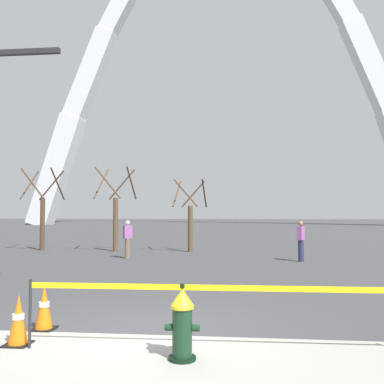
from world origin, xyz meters
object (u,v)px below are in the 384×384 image
object	(u,v)px
fire_hydrant	(182,324)
traffic_cone_mid_sidewalk	(44,308)
traffic_cone_by_hydrant	(18,320)
monument_arch	(225,75)
pedestrian_standing_center	(301,241)
pedestrian_walking_left	(128,239)

from	to	relation	value
fire_hydrant	traffic_cone_mid_sidewalk	bearing A→B (deg)	154.02
traffic_cone_by_hydrant	traffic_cone_mid_sidewalk	size ratio (longest dim) A/B	1.00
monument_arch	pedestrian_standing_center	distance (m)	52.26
monument_arch	pedestrian_standing_center	bearing A→B (deg)	-85.17
traffic_cone_mid_sidewalk	pedestrian_standing_center	xyz separation A→B (m)	(5.71, 10.29, 0.46)
fire_hydrant	traffic_cone_by_hydrant	size ratio (longest dim) A/B	1.36
fire_hydrant	monument_arch	bearing A→B (deg)	90.71
traffic_cone_mid_sidewalk	pedestrian_standing_center	world-z (taller)	pedestrian_standing_center
pedestrian_standing_center	traffic_cone_by_hydrant	bearing A→B (deg)	-117.19
fire_hydrant	traffic_cone_by_hydrant	world-z (taller)	fire_hydrant
traffic_cone_mid_sidewalk	monument_arch	distance (m)	61.77
traffic_cone_mid_sidewalk	pedestrian_standing_center	distance (m)	11.78
traffic_cone_mid_sidewalk	monument_arch	size ratio (longest dim) A/B	0.01
fire_hydrant	monument_arch	world-z (taller)	monument_arch
fire_hydrant	pedestrian_walking_left	distance (m)	12.49
traffic_cone_by_hydrant	pedestrian_standing_center	xyz separation A→B (m)	(5.71, 11.11, 0.46)
traffic_cone_by_hydrant	pedestrian_standing_center	bearing A→B (deg)	62.81
traffic_cone_by_hydrant	pedestrian_standing_center	distance (m)	12.50
traffic_cone_by_hydrant	pedestrian_walking_left	world-z (taller)	pedestrian_walking_left
fire_hydrant	traffic_cone_mid_sidewalk	xyz separation A→B (m)	(-2.44, 1.19, -0.11)
traffic_cone_mid_sidewalk	pedestrian_standing_center	bearing A→B (deg)	61.00
pedestrian_standing_center	monument_arch	bearing A→B (deg)	94.83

